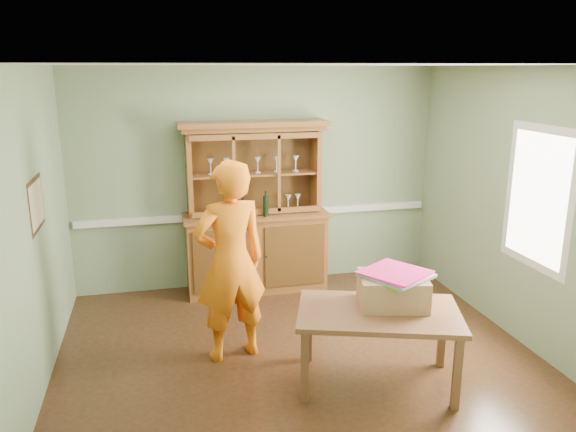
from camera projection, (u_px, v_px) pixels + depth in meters
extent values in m
plane|color=#4D2C19|center=(298.00, 355.00, 5.40)|extent=(4.50, 4.50, 0.00)
plane|color=white|center=(299.00, 65.00, 4.71)|extent=(4.50, 4.50, 0.00)
plane|color=gray|center=(258.00, 178.00, 6.94)|extent=(4.50, 0.00, 4.50)
plane|color=gray|center=(30.00, 237.00, 4.55)|extent=(0.00, 4.00, 4.00)
plane|color=gray|center=(518.00, 206.00, 5.56)|extent=(0.00, 4.00, 4.00)
plane|color=gray|center=(386.00, 310.00, 3.18)|extent=(4.50, 0.00, 4.50)
cube|color=silver|center=(259.00, 214.00, 7.03)|extent=(4.41, 0.05, 0.08)
cube|color=#342015|center=(37.00, 204.00, 4.79)|extent=(0.03, 0.60, 0.46)
cube|color=beige|center=(38.00, 204.00, 4.79)|extent=(0.01, 0.52, 0.38)
cube|color=silver|center=(537.00, 198.00, 5.23)|extent=(0.03, 0.96, 1.36)
cube|color=white|center=(537.00, 198.00, 5.23)|extent=(0.01, 0.80, 1.20)
cube|color=brown|center=(256.00, 253.00, 6.90)|extent=(1.69, 0.52, 0.94)
cube|color=brown|center=(256.00, 215.00, 6.77)|extent=(1.74, 0.57, 0.04)
cube|color=#593515|center=(252.00, 170.00, 6.87)|extent=(1.59, 0.04, 0.98)
cube|color=brown|center=(189.00, 175.00, 6.55)|extent=(0.06, 0.36, 0.98)
cube|color=brown|center=(316.00, 169.00, 6.89)|extent=(0.06, 0.36, 0.98)
cube|color=brown|center=(253.00, 128.00, 6.59)|extent=(1.69, 0.41, 0.06)
cube|color=brown|center=(253.00, 124.00, 6.55)|extent=(1.76, 0.45, 0.06)
cube|color=brown|center=(254.00, 174.00, 6.73)|extent=(1.48, 0.31, 0.02)
imported|color=#B2B2B7|center=(243.00, 205.00, 6.79)|extent=(0.17, 0.17, 0.18)
imported|color=gold|center=(220.00, 212.00, 6.75)|extent=(0.20, 0.20, 0.05)
cylinder|color=black|center=(266.00, 204.00, 6.60)|extent=(0.07, 0.07, 0.30)
cube|color=brown|center=(379.00, 313.00, 4.76)|extent=(1.55, 1.21, 0.05)
cube|color=brown|center=(305.00, 366.00, 4.58)|extent=(0.08, 0.08, 0.64)
cube|color=brown|center=(309.00, 329.00, 5.23)|extent=(0.08, 0.08, 0.64)
cube|color=brown|center=(457.00, 373.00, 4.48)|extent=(0.08, 0.08, 0.64)
cube|color=brown|center=(442.00, 334.00, 5.13)|extent=(0.08, 0.08, 0.64)
cube|color=tan|center=(393.00, 290.00, 4.84)|extent=(0.66, 0.58, 0.27)
cube|color=#52C539|center=(395.00, 276.00, 4.80)|extent=(0.67, 0.67, 0.01)
cube|color=#2FB9E0|center=(395.00, 275.00, 4.80)|extent=(0.67, 0.67, 0.01)
cube|color=#DA67BE|center=(395.00, 274.00, 4.79)|extent=(0.67, 0.67, 0.01)
cube|color=#D12083|center=(395.00, 273.00, 4.79)|extent=(0.67, 0.67, 0.01)
cube|color=#E3226F|center=(395.00, 272.00, 4.79)|extent=(0.67, 0.67, 0.01)
imported|color=orange|center=(230.00, 262.00, 5.16)|extent=(0.78, 0.60, 1.90)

